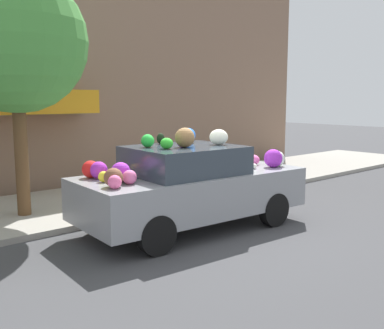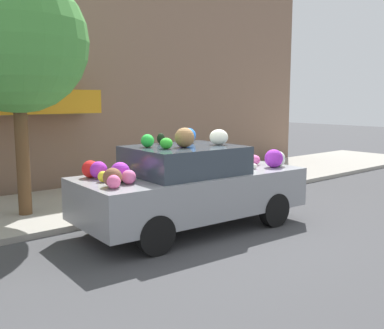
% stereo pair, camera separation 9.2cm
% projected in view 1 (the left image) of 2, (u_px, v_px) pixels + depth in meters
% --- Properties ---
extents(ground_plane, '(60.00, 60.00, 0.00)m').
position_uv_depth(ground_plane, '(190.00, 227.00, 7.89)').
color(ground_plane, '#424244').
extents(sidewalk_curb, '(24.00, 3.20, 0.11)m').
position_uv_depth(sidewalk_curb, '(110.00, 199.00, 9.90)').
color(sidewalk_curb, '#9E998E').
rests_on(sidewalk_curb, ground).
extents(building_facade, '(18.00, 1.20, 5.91)m').
position_uv_depth(building_facade, '(59.00, 71.00, 11.11)').
color(building_facade, '#846651').
rests_on(building_facade, ground).
extents(street_tree, '(2.54, 2.54, 4.41)m').
position_uv_depth(street_tree, '(15.00, 42.00, 7.90)').
color(street_tree, brown).
rests_on(street_tree, sidewalk_curb).
extents(fire_hydrant, '(0.20, 0.20, 0.70)m').
position_uv_depth(fire_hydrant, '(127.00, 188.00, 9.08)').
color(fire_hydrant, gold).
rests_on(fire_hydrant, sidewalk_curb).
extents(art_car, '(4.09, 1.95, 1.78)m').
position_uv_depth(art_car, '(190.00, 185.00, 7.71)').
color(art_car, gray).
rests_on(art_car, ground).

